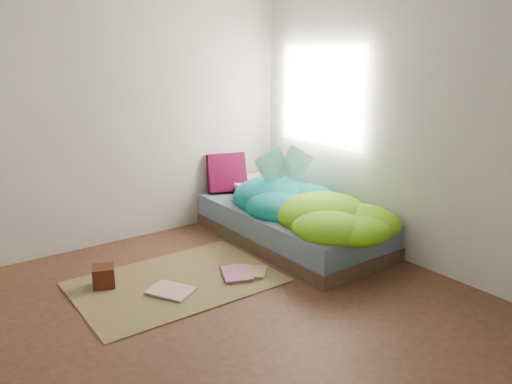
% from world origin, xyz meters
% --- Properties ---
extents(ground, '(3.50, 3.50, 0.00)m').
position_xyz_m(ground, '(0.00, 0.00, 0.00)').
color(ground, '#3E2217').
rests_on(ground, ground).
extents(room_walls, '(3.54, 3.54, 2.62)m').
position_xyz_m(room_walls, '(0.01, 0.01, 1.63)').
color(room_walls, '#B5B4AC').
rests_on(room_walls, ground).
extents(bed, '(1.00, 2.00, 0.34)m').
position_xyz_m(bed, '(1.22, 0.72, 0.17)').
color(bed, '#3D2D21').
rests_on(bed, ground).
extents(duvet, '(0.96, 1.84, 0.34)m').
position_xyz_m(duvet, '(1.22, 0.50, 0.51)').
color(duvet, '#08737B').
rests_on(duvet, bed).
extents(rug, '(1.60, 1.10, 0.01)m').
position_xyz_m(rug, '(-0.15, 0.55, 0.01)').
color(rug, brown).
rests_on(rug, ground).
extents(pillow_floral, '(0.52, 0.33, 0.12)m').
position_xyz_m(pillow_floral, '(1.33, 1.54, 0.40)').
color(pillow_floral, beige).
rests_on(pillow_floral, bed).
extents(pillow_magenta, '(0.44, 0.25, 0.42)m').
position_xyz_m(pillow_magenta, '(1.05, 1.63, 0.55)').
color(pillow_magenta, '#51051C').
rests_on(pillow_magenta, bed).
extents(open_book, '(0.50, 0.25, 0.30)m').
position_xyz_m(open_book, '(1.29, 0.92, 0.83)').
color(open_book, '#2B842D').
rests_on(open_book, duvet).
extents(wooden_box, '(0.21, 0.21, 0.17)m').
position_xyz_m(wooden_box, '(-0.65, 0.82, 0.10)').
color(wooden_box, '#371A0C').
rests_on(wooden_box, rug).
extents(floor_book_a, '(0.38, 0.42, 0.03)m').
position_xyz_m(floor_book_a, '(-0.38, 0.34, 0.02)').
color(floor_book_a, beige).
rests_on(floor_book_a, rug).
extents(floor_book_b, '(0.34, 0.38, 0.03)m').
position_xyz_m(floor_book_b, '(0.20, 0.40, 0.03)').
color(floor_book_b, '#B16681').
rests_on(floor_book_b, rug).
extents(floor_book_c, '(0.40, 0.40, 0.02)m').
position_xyz_m(floor_book_c, '(0.33, 0.26, 0.02)').
color(floor_book_c, tan).
rests_on(floor_book_c, rug).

